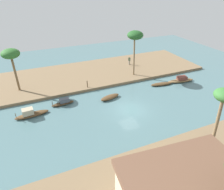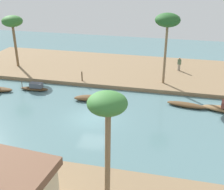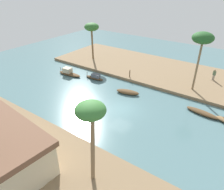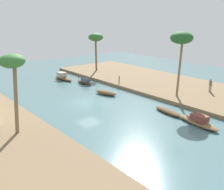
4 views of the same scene
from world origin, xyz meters
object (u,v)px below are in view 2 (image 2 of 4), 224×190
object	(u,v)px
mooring_post	(82,76)
sampan_with_red_awning	(186,105)
person_on_near_bank	(179,65)
palm_tree_left_near	(168,22)
sampan_with_tall_canopy	(35,88)
palm_tree_left_far	(12,23)
sampan_upstream_small	(90,98)
palm_tree_right_short	(107,109)

from	to	relation	value
mooring_post	sampan_with_red_awning	bearing A→B (deg)	164.16
person_on_near_bank	palm_tree_left_near	distance (m)	7.88
sampan_with_red_awning	mooring_post	xyz separation A→B (m)	(11.97, -3.39, 0.79)
sampan_with_tall_canopy	palm_tree_left_far	xyz separation A→B (m)	(5.60, -6.30, 5.81)
person_on_near_bank	palm_tree_left_near	size ratio (longest dim) A/B	0.22
person_on_near_bank	palm_tree_left_near	world-z (taller)	palm_tree_left_near
sampan_upstream_small	palm_tree_right_short	xyz separation A→B (m)	(-5.41, 13.78, 6.01)
sampan_with_tall_canopy	sampan_with_red_awning	size ratio (longest dim) A/B	0.83
mooring_post	person_on_near_bank	bearing A→B (deg)	-149.77
sampan_with_red_awning	palm_tree_right_short	bearing A→B (deg)	81.32
mooring_post	palm_tree_right_short	world-z (taller)	palm_tree_right_short
person_on_near_bank	sampan_upstream_small	bearing A→B (deg)	-91.05
sampan_with_tall_canopy	person_on_near_bank	size ratio (longest dim) A/B	1.93
person_on_near_bank	palm_tree_left_far	world-z (taller)	palm_tree_left_far
person_on_near_bank	mooring_post	bearing A→B (deg)	-111.18
person_on_near_bank	palm_tree_left_far	size ratio (longest dim) A/B	0.26
mooring_post	palm_tree_left_far	size ratio (longest dim) A/B	0.17
palm_tree_left_near	palm_tree_left_far	world-z (taller)	palm_tree_left_near
sampan_upstream_small	mooring_post	bearing A→B (deg)	-75.33
mooring_post	palm_tree_left_near	bearing A→B (deg)	-169.72
palm_tree_left_far	sampan_with_tall_canopy	bearing A→B (deg)	131.63
person_on_near_bank	palm_tree_right_short	distance (m)	24.99
sampan_with_tall_canopy	palm_tree_right_short	bearing A→B (deg)	126.27
palm_tree_left_near	sampan_upstream_small	bearing A→B (deg)	39.44
person_on_near_bank	palm_tree_right_short	bearing A→B (deg)	-59.09
sampan_with_tall_canopy	palm_tree_left_far	size ratio (longest dim) A/B	0.49
sampan_with_red_awning	mooring_post	size ratio (longest dim) A/B	3.49
sampan_upstream_small	mooring_post	size ratio (longest dim) A/B	2.99
sampan_with_red_awning	sampan_upstream_small	xyz separation A→B (m)	(9.78, 0.75, 0.06)
sampan_upstream_small	person_on_near_bank	size ratio (longest dim) A/B	1.99
person_on_near_bank	palm_tree_left_far	distance (m)	21.78
sampan_with_red_awning	palm_tree_left_near	size ratio (longest dim) A/B	0.50
sampan_with_tall_canopy	mooring_post	size ratio (longest dim) A/B	2.90
sampan_with_tall_canopy	palm_tree_left_near	world-z (taller)	palm_tree_left_near
sampan_upstream_small	palm_tree_right_short	distance (m)	15.98
sampan_upstream_small	mooring_post	distance (m)	4.74
sampan_upstream_small	palm_tree_left_near	distance (m)	11.59
palm_tree_left_far	palm_tree_right_short	world-z (taller)	palm_tree_right_short
sampan_upstream_small	palm_tree_left_far	bearing A→B (deg)	-44.31
palm_tree_left_near	palm_tree_left_far	size ratio (longest dim) A/B	1.18
sampan_with_red_awning	mooring_post	distance (m)	12.46
sampan_with_red_awning	palm_tree_left_far	size ratio (longest dim) A/B	0.60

